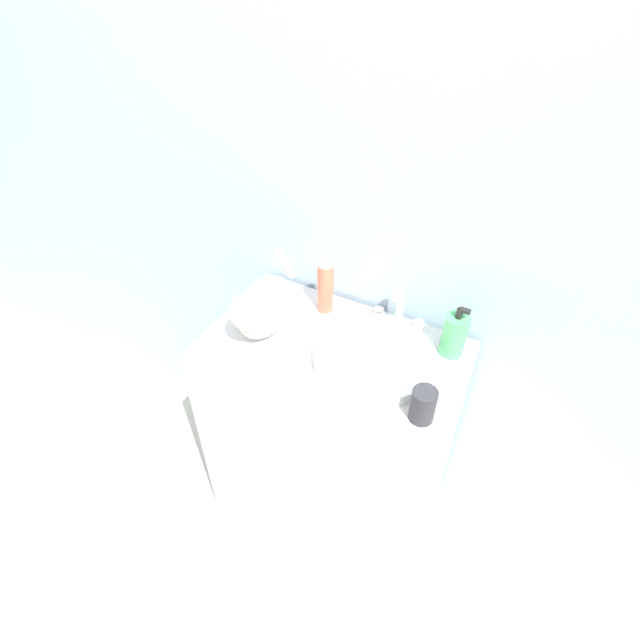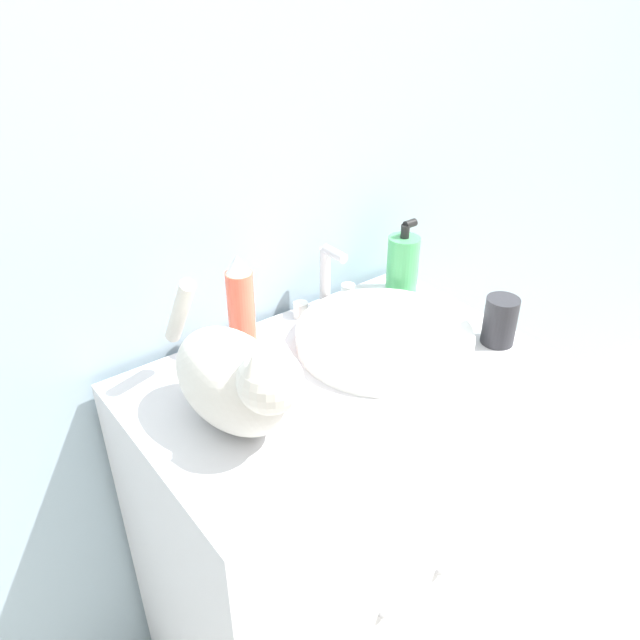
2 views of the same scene
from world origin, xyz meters
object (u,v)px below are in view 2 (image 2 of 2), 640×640
(cat, at_px, (236,379))
(cup, at_px, (500,321))
(soap_bottle, at_px, (403,264))
(spray_bottle, at_px, (241,307))

(cat, height_order, cup, cat)
(cat, xyz_separation_m, cup, (0.55, -0.10, -0.04))
(cat, height_order, soap_bottle, cat)
(cup, bearing_deg, soap_bottle, 90.38)
(soap_bottle, bearing_deg, cup, -89.62)
(soap_bottle, height_order, spray_bottle, spray_bottle)
(soap_bottle, bearing_deg, cat, -162.26)
(cat, xyz_separation_m, spray_bottle, (0.12, 0.18, 0.01))
(cat, distance_m, soap_bottle, 0.58)
(cat, height_order, spray_bottle, cat)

